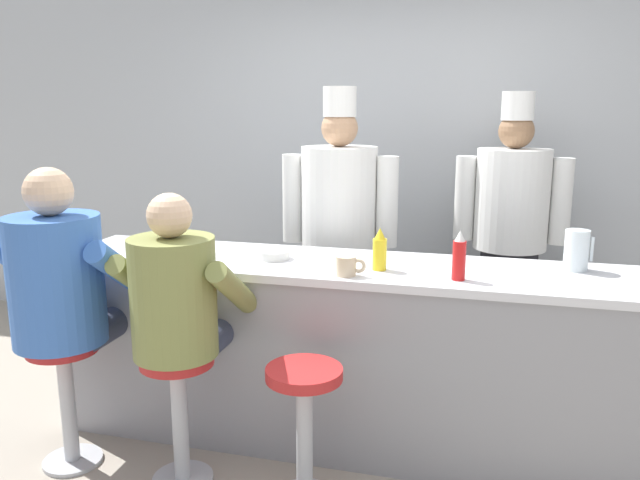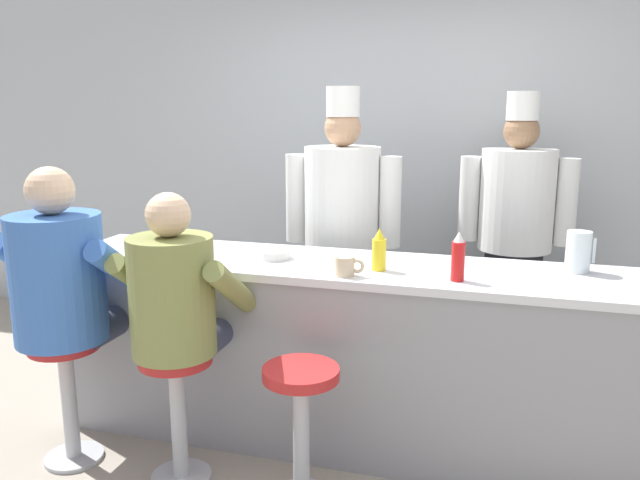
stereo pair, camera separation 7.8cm
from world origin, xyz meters
The scene contains 14 objects.
ground_plane centered at (0.00, 0.00, 0.00)m, with size 20.00×20.00×0.00m, color #9E9384.
wall_back centered at (0.00, 1.91, 1.35)m, with size 10.00×0.06×2.70m.
diner_counter centered at (0.00, 0.33, 0.48)m, with size 3.17×0.66×0.97m.
ketchup_bottle_red centered at (0.51, 0.16, 1.07)m, with size 0.06×0.06×0.23m.
mustard_bottle_yellow centered at (0.13, 0.25, 1.06)m, with size 0.07×0.07×0.21m.
water_pitcher_clear centered at (1.05, 0.48, 1.06)m, with size 0.13×0.12×0.20m.
breakfast_plate centered at (-0.87, 0.17, 0.98)m, with size 0.26×0.26×0.05m.
cereal_bowl centered at (-0.43, 0.32, 0.99)m, with size 0.16×0.16×0.05m.
coffee_mug_tan centered at (0.00, 0.10, 1.01)m, with size 0.14×0.09×0.09m.
diner_seated_blue centered at (-1.31, -0.22, 0.90)m, with size 0.66×0.65×1.48m.
diner_seated_olive centered at (-0.71, -0.23, 0.86)m, with size 0.58×0.57×1.38m.
empty_stool_round centered at (-0.10, -0.26, 0.43)m, with size 0.34×0.34×0.64m.
cook_in_whites_near centered at (-0.25, 1.04, 1.02)m, with size 0.73×0.47×1.86m.
cook_in_whites_far centered at (0.78, 1.45, 1.01)m, with size 0.72×0.46×1.83m.
Camera 1 is at (0.61, -2.66, 1.74)m, focal length 35.00 mm.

